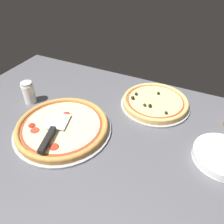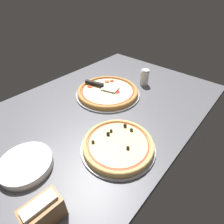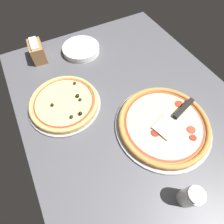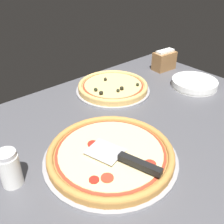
{
  "view_description": "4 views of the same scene",
  "coord_description": "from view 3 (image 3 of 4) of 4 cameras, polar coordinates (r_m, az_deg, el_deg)",
  "views": [
    {
      "loc": [
        39.45,
        -59.77,
        65.85
      ],
      "look_at": [
        5.58,
        11.03,
        3.0
      ],
      "focal_mm": 35.0,
      "sensor_mm": 36.0,
      "label": 1
    },
    {
      "loc": [
        62.66,
        61.06,
        62.52
      ],
      "look_at": [
        5.58,
        11.03,
        3.0
      ],
      "focal_mm": 28.0,
      "sensor_mm": 36.0,
      "label": 2
    },
    {
      "loc": [
        -31.18,
        30.42,
        69.38
      ],
      "look_at": [
        5.58,
        11.03,
        3.0
      ],
      "focal_mm": 28.0,
      "sensor_mm": 36.0,
      "label": 3
    },
    {
      "loc": [
        -50.28,
        -53.62,
        56.6
      ],
      "look_at": [
        5.58,
        11.03,
        3.0
      ],
      "focal_mm": 42.0,
      "sensor_mm": 36.0,
      "label": 4
    }
  ],
  "objects": [
    {
      "name": "plate_stack",
      "position": [
        1.11,
        -10.04,
        19.56
      ],
      "size": [
        21.41,
        21.41,
        3.5
      ],
      "color": "white",
      "rests_on": "ground_plane"
    },
    {
      "name": "pizza_back",
      "position": [
        0.85,
        -15.37,
        3.08
      ],
      "size": [
        32.04,
        32.04,
        4.29
      ],
      "color": "#DBAD60",
      "rests_on": "pizza_pan_back"
    },
    {
      "name": "parmesan_shaker",
      "position": [
        0.69,
        24.22,
        -23.94
      ],
      "size": [
        5.9,
        5.9,
        11.27
      ],
      "color": "white",
      "rests_on": "ground_plane"
    },
    {
      "name": "napkin_holder",
      "position": [
        1.11,
        -23.23,
        17.78
      ],
      "size": [
        12.6,
        7.99,
        10.79
      ],
      "color": "olive",
      "rests_on": "ground_plane"
    },
    {
      "name": "ground_plane",
      "position": [
        0.83,
        8.52,
        -1.63
      ],
      "size": [
        146.83,
        101.28,
        3.6
      ],
      "primitive_type": "cube",
      "color": "#4C4C51"
    },
    {
      "name": "pizza_front",
      "position": [
        0.79,
        16.53,
        -3.67
      ],
      "size": [
        39.69,
        39.69,
        2.92
      ],
      "color": "#B77F3D",
      "rests_on": "pizza_pan_front"
    },
    {
      "name": "pizza_pan_back",
      "position": [
        0.86,
        -15.08,
        2.29
      ],
      "size": [
        34.09,
        34.09,
        1.0
      ],
      "primitive_type": "cylinder",
      "color": "#939399",
      "rests_on": "ground_plane"
    },
    {
      "name": "pizza_pan_front",
      "position": [
        0.81,
        16.18,
        -4.33
      ],
      "size": [
        42.22,
        42.22,
        1.0
      ],
      "primitive_type": "cylinder",
      "color": "#939399",
      "rests_on": "ground_plane"
    },
    {
      "name": "serving_spatula",
      "position": [
        0.82,
        21.15,
        -0.25
      ],
      "size": [
        11.79,
        24.34,
        2.0
      ],
      "color": "#B7B7BC",
      "rests_on": "pizza_front"
    }
  ]
}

